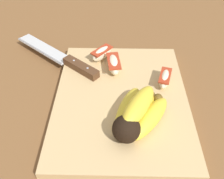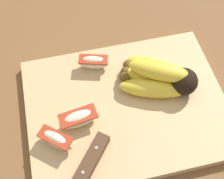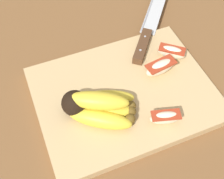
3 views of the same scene
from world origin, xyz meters
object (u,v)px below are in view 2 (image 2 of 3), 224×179
object	(u,v)px
banana_bunch	(160,77)
apple_wedge_far	(93,62)
apple_wedge_middle	(78,119)
apple_wedge_near	(56,140)

from	to	relation	value
banana_bunch	apple_wedge_far	distance (m)	0.13
apple_wedge_middle	apple_wedge_far	distance (m)	0.12
apple_wedge_near	apple_wedge_middle	xyz separation A→B (m)	(0.04, 0.03, 0.00)
apple_wedge_near	apple_wedge_far	size ratio (longest dim) A/B	0.98
apple_wedge_middle	apple_wedge_near	bearing A→B (deg)	-145.45
apple_wedge_middle	apple_wedge_far	world-z (taller)	apple_wedge_middle
banana_bunch	apple_wedge_near	world-z (taller)	banana_bunch
apple_wedge_far	banana_bunch	bearing A→B (deg)	-31.14
banana_bunch	apple_wedge_middle	world-z (taller)	banana_bunch
apple_wedge_near	apple_wedge_middle	distance (m)	0.05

